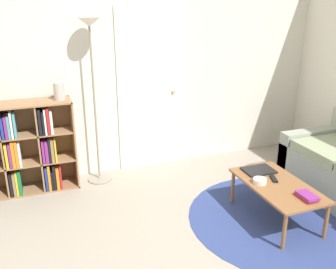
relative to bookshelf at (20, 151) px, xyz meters
name	(u,v)px	position (x,y,z in m)	size (l,w,h in m)	color
wall_back	(141,67)	(1.48, 0.21, 0.80)	(7.76, 0.11, 2.60)	silver
rug	(279,218)	(2.37, -1.52, -0.48)	(1.82, 1.82, 0.01)	navy
bookshelf	(20,151)	(0.00, 0.00, 0.00)	(1.15, 0.34, 1.03)	#936B47
floor_lamp	(91,55)	(0.85, -0.03, 1.01)	(0.28, 0.28, 1.89)	gray
coffee_table	(277,188)	(2.32, -1.50, -0.14)	(0.54, 0.96, 0.38)	brown
laptop	(259,170)	(2.31, -1.19, -0.09)	(0.32, 0.24, 0.02)	black
bowl	(260,181)	(2.17, -1.42, -0.08)	(0.13, 0.13, 0.05)	silver
book_stack_on_table	(307,196)	(2.39, -1.82, -0.08)	(0.12, 0.21, 0.05)	#B21E23
remote	(274,179)	(2.34, -1.40, -0.09)	(0.09, 0.15, 0.02)	black
vase_on_shelf	(59,91)	(0.49, 0.00, 0.64)	(0.12, 0.12, 0.19)	#B7B2A8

